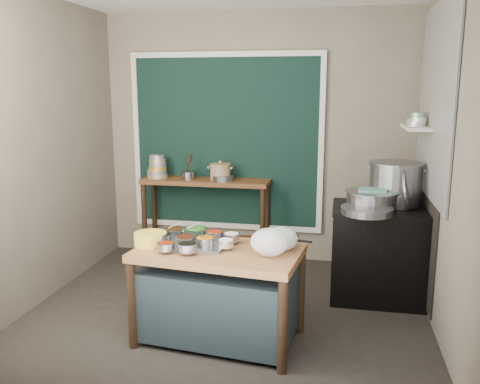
% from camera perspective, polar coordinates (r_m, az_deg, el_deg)
% --- Properties ---
extents(floor, '(3.50, 3.00, 0.02)m').
position_cam_1_polar(floor, '(4.73, -1.29, -13.08)').
color(floor, black).
rests_on(floor, ground).
extents(back_wall, '(3.50, 0.02, 2.80)m').
position_cam_1_polar(back_wall, '(5.80, 1.89, 6.03)').
color(back_wall, '#756B5A').
rests_on(back_wall, floor).
extents(left_wall, '(0.02, 3.00, 2.80)m').
position_cam_1_polar(left_wall, '(5.02, -21.47, 4.35)').
color(left_wall, '#756B5A').
rests_on(left_wall, floor).
extents(right_wall, '(0.02, 3.00, 2.80)m').
position_cam_1_polar(right_wall, '(4.31, 22.16, 3.23)').
color(right_wall, '#756B5A').
rests_on(right_wall, floor).
extents(curtain_panel, '(2.10, 0.02, 1.90)m').
position_cam_1_polar(curtain_panel, '(5.84, -1.59, 5.57)').
color(curtain_panel, black).
rests_on(curtain_panel, back_wall).
extents(curtain_frame, '(2.22, 0.03, 2.02)m').
position_cam_1_polar(curtain_frame, '(5.83, -1.61, 5.56)').
color(curtain_frame, beige).
rests_on(curtain_frame, back_wall).
extents(tile_panel, '(0.02, 1.70, 1.70)m').
position_cam_1_polar(tile_panel, '(4.81, 21.07, 9.49)').
color(tile_panel, '#B2B2AA').
rests_on(tile_panel, right_wall).
extents(soot_patch, '(0.01, 1.30, 1.30)m').
position_cam_1_polar(soot_patch, '(5.07, 20.00, -3.55)').
color(soot_patch, black).
rests_on(soot_patch, right_wall).
extents(wall_shelf, '(0.22, 0.70, 0.03)m').
position_cam_1_polar(wall_shelf, '(5.10, 19.14, 6.88)').
color(wall_shelf, beige).
rests_on(wall_shelf, right_wall).
extents(prep_table, '(1.32, 0.86, 0.75)m').
position_cam_1_polar(prep_table, '(4.05, -2.39, -11.48)').
color(prep_table, olive).
rests_on(prep_table, floor).
extents(back_counter, '(1.45, 0.40, 0.95)m').
position_cam_1_polar(back_counter, '(5.86, -3.86, -3.13)').
color(back_counter, brown).
rests_on(back_counter, floor).
extents(stove_block, '(0.90, 0.68, 0.85)m').
position_cam_1_polar(stove_block, '(5.00, 15.50, -6.75)').
color(stove_block, black).
rests_on(stove_block, floor).
extents(stove_top, '(0.92, 0.69, 0.03)m').
position_cam_1_polar(stove_top, '(4.88, 15.78, -1.84)').
color(stove_top, black).
rests_on(stove_top, stove_block).
extents(condiment_tray, '(0.51, 0.36, 0.02)m').
position_cam_1_polar(condiment_tray, '(4.01, -5.27, -5.88)').
color(condiment_tray, gray).
rests_on(condiment_tray, prep_table).
extents(condiment_bowls, '(0.68, 0.54, 0.08)m').
position_cam_1_polar(condiment_bowls, '(4.02, -5.45, -5.20)').
color(condiment_bowls, gray).
rests_on(condiment_bowls, condiment_tray).
extents(yellow_basin, '(0.30, 0.30, 0.10)m').
position_cam_1_polar(yellow_basin, '(4.07, -10.01, -5.19)').
color(yellow_basin, yellow).
rests_on(yellow_basin, prep_table).
extents(saucepan, '(0.25, 0.25, 0.12)m').
position_cam_1_polar(saucepan, '(3.95, 4.71, -5.44)').
color(saucepan, gray).
rests_on(saucepan, prep_table).
extents(plastic_bag_a, '(0.31, 0.27, 0.21)m').
position_cam_1_polar(plastic_bag_a, '(3.74, 3.30, -5.64)').
color(plastic_bag_a, white).
rests_on(plastic_bag_a, prep_table).
extents(plastic_bag_b, '(0.27, 0.24, 0.19)m').
position_cam_1_polar(plastic_bag_b, '(3.87, 4.67, -5.25)').
color(plastic_bag_b, white).
rests_on(plastic_bag_b, prep_table).
extents(bowl_stack, '(0.24, 0.24, 0.27)m').
position_cam_1_polar(bowl_stack, '(5.90, -9.26, 2.70)').
color(bowl_stack, tan).
rests_on(bowl_stack, back_counter).
extents(utensil_cup, '(0.19, 0.19, 0.09)m').
position_cam_1_polar(utensil_cup, '(5.75, -5.79, 1.85)').
color(utensil_cup, gray).
rests_on(utensil_cup, back_counter).
extents(ceramic_crock, '(0.25, 0.25, 0.16)m').
position_cam_1_polar(ceramic_crock, '(5.70, -2.23, 2.19)').
color(ceramic_crock, '#9C7B55').
rests_on(ceramic_crock, back_counter).
extents(wide_bowl, '(0.27, 0.27, 0.06)m').
position_cam_1_polar(wide_bowl, '(5.65, -1.89, 1.57)').
color(wide_bowl, gray).
rests_on(wide_bowl, back_counter).
extents(stock_pot, '(0.61, 0.61, 0.40)m').
position_cam_1_polar(stock_pot, '(5.00, 17.00, 0.93)').
color(stock_pot, gray).
rests_on(stock_pot, stove_top).
extents(pot_lid, '(0.20, 0.40, 0.38)m').
position_cam_1_polar(pot_lid, '(4.85, 18.36, 0.39)').
color(pot_lid, gray).
rests_on(pot_lid, stove_top).
extents(steamer, '(0.57, 0.57, 0.16)m').
position_cam_1_polar(steamer, '(4.81, 14.56, -0.82)').
color(steamer, gray).
rests_on(steamer, stove_top).
extents(green_cloth, '(0.25, 0.19, 0.02)m').
position_cam_1_polar(green_cloth, '(4.79, 14.61, 0.21)').
color(green_cloth, '#4B8777').
rests_on(green_cloth, steamer).
extents(shallow_pan, '(0.51, 0.51, 0.06)m').
position_cam_1_polar(shallow_pan, '(4.59, 14.07, -2.03)').
color(shallow_pan, gray).
rests_on(shallow_pan, stove_top).
extents(shelf_bowl_stack, '(0.16, 0.16, 0.12)m').
position_cam_1_polar(shelf_bowl_stack, '(5.03, 19.30, 7.65)').
color(shelf_bowl_stack, silver).
rests_on(shelf_bowl_stack, wall_shelf).
extents(shelf_bowl_green, '(0.19, 0.19, 0.05)m').
position_cam_1_polar(shelf_bowl_green, '(5.24, 18.96, 7.46)').
color(shelf_bowl_green, gray).
rests_on(shelf_bowl_green, wall_shelf).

